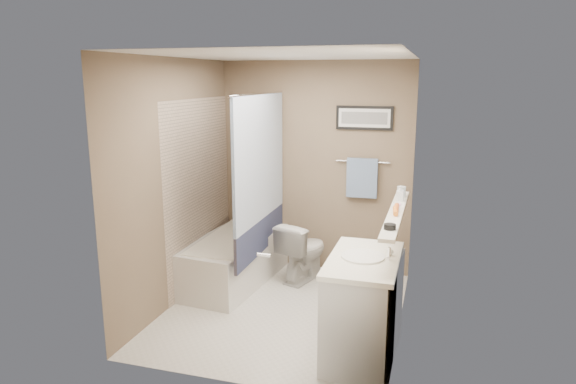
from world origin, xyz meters
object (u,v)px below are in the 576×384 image
(hair_brush_back, at_px, (396,208))
(hair_brush_front, at_px, (395,211))
(vanity, at_px, (364,310))
(candle_bowl_near, at_px, (390,227))
(bathtub, at_px, (233,260))
(glass_jar, at_px, (401,192))
(soap_bottle, at_px, (400,193))
(toilet, at_px, (303,250))

(hair_brush_back, bearing_deg, hair_brush_front, -90.00)
(vanity, bearing_deg, hair_brush_back, 71.96)
(hair_brush_front, distance_m, hair_brush_back, 0.10)
(hair_brush_back, bearing_deg, candle_bowl_near, -90.00)
(bathtub, height_order, glass_jar, glass_jar)
(candle_bowl_near, bearing_deg, hair_brush_front, 90.00)
(candle_bowl_near, bearing_deg, soap_bottle, 90.00)
(vanity, distance_m, hair_brush_back, 0.89)
(bathtub, bearing_deg, hair_brush_back, -15.27)
(bathtub, height_order, vanity, vanity)
(bathtub, height_order, soap_bottle, soap_bottle)
(bathtub, relative_size, soap_bottle, 10.77)
(hair_brush_back, height_order, soap_bottle, soap_bottle)
(toilet, xyz_separation_m, candle_bowl_near, (1.06, -1.54, 0.80))
(soap_bottle, bearing_deg, vanity, -102.44)
(bathtub, distance_m, vanity, 1.98)
(bathtub, height_order, toilet, toilet)
(toilet, relative_size, candle_bowl_near, 7.42)
(hair_brush_back, bearing_deg, bathtub, 158.82)
(glass_jar, bearing_deg, toilet, 157.42)
(bathtub, distance_m, glass_jar, 2.01)
(toilet, distance_m, vanity, 1.69)
(toilet, height_order, glass_jar, glass_jar)
(bathtub, distance_m, toilet, 0.78)
(glass_jar, bearing_deg, bathtub, 174.73)
(hair_brush_front, height_order, soap_bottle, soap_bottle)
(bathtub, relative_size, hair_brush_back, 6.82)
(vanity, bearing_deg, candle_bowl_near, -25.24)
(soap_bottle, bearing_deg, glass_jar, 90.00)
(toilet, xyz_separation_m, hair_brush_back, (1.06, -0.97, 0.80))
(bathtub, xyz_separation_m, soap_bottle, (1.79, -0.32, 0.93))
(candle_bowl_near, bearing_deg, hair_brush_back, 90.00)
(glass_jar, bearing_deg, candle_bowl_near, -90.00)
(candle_bowl_near, height_order, soap_bottle, soap_bottle)
(toilet, height_order, vanity, vanity)
(toilet, distance_m, hair_brush_back, 1.65)
(toilet, distance_m, soap_bottle, 1.49)
(toilet, height_order, hair_brush_front, hair_brush_front)
(hair_brush_back, relative_size, soap_bottle, 1.58)
(hair_brush_front, height_order, glass_jar, glass_jar)
(bathtub, bearing_deg, toilet, 26.92)
(candle_bowl_near, xyz_separation_m, hair_brush_front, (0.00, 0.47, 0.00))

